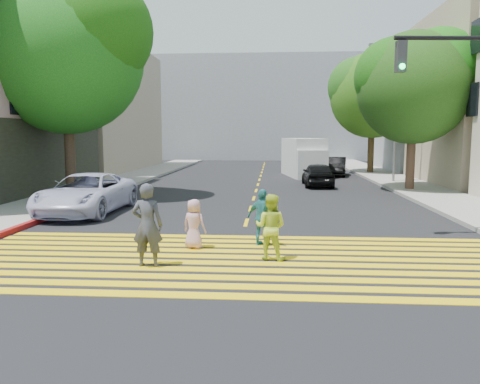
# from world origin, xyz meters

# --- Properties ---
(ground) EXTENTS (120.00, 120.00, 0.00)m
(ground) POSITION_xyz_m (0.00, 0.00, 0.00)
(ground) COLOR black
(sidewalk_left) EXTENTS (3.00, 40.00, 0.15)m
(sidewalk_left) POSITION_xyz_m (-8.50, 22.00, 0.07)
(sidewalk_left) COLOR gray
(sidewalk_left) RESTS_ON ground
(sidewalk_right) EXTENTS (3.00, 60.00, 0.15)m
(sidewalk_right) POSITION_xyz_m (8.50, 15.00, 0.07)
(sidewalk_right) COLOR gray
(sidewalk_right) RESTS_ON ground
(curb_red) EXTENTS (0.20, 8.00, 0.16)m
(curb_red) POSITION_xyz_m (-6.90, 6.00, 0.08)
(curb_red) COLOR maroon
(curb_red) RESTS_ON ground
(crosswalk) EXTENTS (13.40, 5.30, 0.01)m
(crosswalk) POSITION_xyz_m (0.00, 1.28, 0.01)
(crosswalk) COLOR yellow
(crosswalk) RESTS_ON ground
(lane_line) EXTENTS (0.12, 34.40, 0.01)m
(lane_line) POSITION_xyz_m (0.00, 22.50, 0.01)
(lane_line) COLOR yellow
(lane_line) RESTS_ON ground
(building_left_tan) EXTENTS (12.00, 16.00, 10.00)m
(building_left_tan) POSITION_xyz_m (-16.00, 28.00, 5.00)
(building_left_tan) COLOR tan
(building_left_tan) RESTS_ON ground
(building_right_grey) EXTENTS (10.00, 10.00, 10.00)m
(building_right_grey) POSITION_xyz_m (15.00, 30.00, 5.00)
(building_right_grey) COLOR gray
(building_right_grey) RESTS_ON ground
(backdrop_block) EXTENTS (30.00, 8.00, 12.00)m
(backdrop_block) POSITION_xyz_m (0.00, 48.00, 6.00)
(backdrop_block) COLOR gray
(backdrop_block) RESTS_ON ground
(tree_left) EXTENTS (9.42, 9.14, 10.13)m
(tree_left) POSITION_xyz_m (-8.44, 11.77, 6.83)
(tree_left) COLOR black
(tree_left) RESTS_ON ground
(tree_right_near) EXTENTS (7.17, 6.86, 8.23)m
(tree_right_near) POSITION_xyz_m (8.02, 15.26, 5.57)
(tree_right_near) COLOR #402D1E
(tree_right_near) RESTS_ON ground
(tree_right_far) EXTENTS (7.70, 7.30, 9.08)m
(tree_right_far) POSITION_xyz_m (8.26, 26.30, 6.13)
(tree_right_far) COLOR #3E301A
(tree_right_far) RESTS_ON ground
(pedestrian_man) EXTENTS (0.69, 0.46, 1.87)m
(pedestrian_man) POSITION_xyz_m (-1.88, 0.63, 0.94)
(pedestrian_man) COLOR #3B3D46
(pedestrian_man) RESTS_ON ground
(pedestrian_woman) EXTENTS (0.89, 0.77, 1.55)m
(pedestrian_woman) POSITION_xyz_m (0.83, 1.42, 0.78)
(pedestrian_woman) COLOR #BBD632
(pedestrian_woman) RESTS_ON ground
(pedestrian_child) EXTENTS (0.73, 0.60, 1.28)m
(pedestrian_child) POSITION_xyz_m (-1.14, 2.35, 0.64)
(pedestrian_child) COLOR #C993A3
(pedestrian_child) RESTS_ON ground
(pedestrian_extra) EXTENTS (0.96, 0.72, 1.51)m
(pedestrian_extra) POSITION_xyz_m (0.62, 2.75, 0.76)
(pedestrian_extra) COLOR teal
(pedestrian_extra) RESTS_ON ground
(white_sedan) EXTENTS (2.58, 5.37, 1.48)m
(white_sedan) POSITION_xyz_m (-6.08, 7.52, 0.74)
(white_sedan) COLOR silver
(white_sedan) RESTS_ON ground
(dark_car_near) EXTENTS (1.67, 4.02, 1.36)m
(dark_car_near) POSITION_xyz_m (3.43, 17.39, 0.68)
(dark_car_near) COLOR black
(dark_car_near) RESTS_ON ground
(silver_car) EXTENTS (1.96, 4.49, 1.28)m
(silver_car) POSITION_xyz_m (3.33, 29.89, 0.64)
(silver_car) COLOR #92979F
(silver_car) RESTS_ON ground
(dark_car_parked) EXTENTS (2.04, 4.21, 1.33)m
(dark_car_parked) POSITION_xyz_m (5.35, 24.43, 0.66)
(dark_car_parked) COLOR black
(dark_car_parked) RESTS_ON ground
(white_van) EXTENTS (2.97, 5.92, 2.67)m
(white_van) POSITION_xyz_m (3.05, 23.80, 1.27)
(white_van) COLOR silver
(white_van) RESTS_ON ground
(street_lamp) EXTENTS (1.87, 0.57, 8.31)m
(street_lamp) POSITION_xyz_m (7.94, 19.18, 4.77)
(street_lamp) COLOR gray
(street_lamp) RESTS_ON ground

